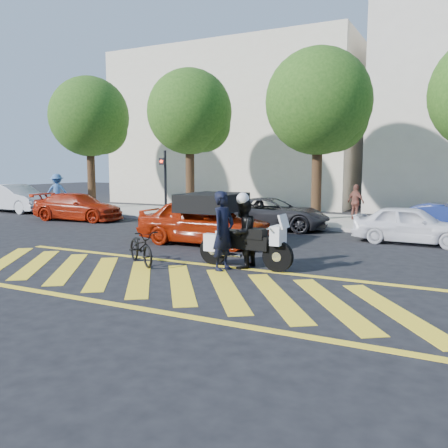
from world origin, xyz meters
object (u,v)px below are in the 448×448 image
at_px(police_motorcycle, 243,244).
at_px(parked_left, 78,207).
at_px(bicycle, 141,247).
at_px(parked_right, 446,222).
at_px(officer_bike, 223,231).
at_px(parked_mid_right, 411,225).
at_px(parked_far_left, 16,198).
at_px(officer_moto, 243,233).
at_px(parked_mid_left, 272,214).
at_px(red_convertible, 204,221).

bearing_deg(police_motorcycle, parked_left, 154.56).
relative_size(bicycle, parked_right, 0.46).
bearing_deg(parked_right, officer_bike, 149.49).
bearing_deg(parked_mid_right, parked_far_left, 88.90).
bearing_deg(bicycle, parked_far_left, 95.94).
distance_m(officer_bike, parked_right, 8.94).
distance_m(officer_moto, parked_right, 8.40).
height_order(parked_far_left, parked_mid_left, parked_far_left).
xyz_separation_m(police_motorcycle, parked_right, (4.30, 7.20, -0.00)).
bearing_deg(bicycle, parked_mid_right, -6.70).
bearing_deg(parked_right, parked_mid_right, 145.32).
height_order(officer_bike, parked_far_left, officer_bike).
relative_size(red_convertible, parked_mid_right, 1.21).
bearing_deg(parked_mid_left, red_convertible, 164.02).
distance_m(officer_moto, parked_mid_left, 7.22).
bearing_deg(parked_far_left, parked_right, -86.77).
height_order(police_motorcycle, officer_moto, officer_moto).
bearing_deg(parked_far_left, parked_mid_left, -87.73).
height_order(bicycle, parked_right, parked_right).
bearing_deg(officer_bike, red_convertible, 44.17).
bearing_deg(officer_bike, parked_mid_right, -22.66).
relative_size(police_motorcycle, parked_far_left, 0.56).
height_order(bicycle, red_convertible, red_convertible).
bearing_deg(officer_bike, bicycle, 106.35).
height_order(officer_moto, red_convertible, officer_moto).
bearing_deg(officer_moto, red_convertible, -133.21).
bearing_deg(police_motorcycle, officer_moto, -172.45).
bearing_deg(parked_mid_left, parked_far_left, 81.34).
height_order(police_motorcycle, red_convertible, red_convertible).
bearing_deg(red_convertible, police_motorcycle, -135.45).
xyz_separation_m(officer_bike, police_motorcycle, (0.33, 0.43, -0.36)).
xyz_separation_m(officer_bike, parked_far_left, (-16.60, 7.63, -0.21)).
xyz_separation_m(officer_moto, parked_right, (4.32, 7.20, -0.26)).
height_order(officer_moto, parked_mid_right, officer_moto).
bearing_deg(parked_left, officer_bike, -127.07).
bearing_deg(police_motorcycle, red_convertible, 136.99).
bearing_deg(parked_right, parked_mid_left, 93.03).
relative_size(red_convertible, parked_right, 1.19).
relative_size(parked_far_left, parked_right, 1.24).
xyz_separation_m(bicycle, parked_far_left, (-14.39, 7.97, 0.31)).
xyz_separation_m(parked_far_left, parked_mid_right, (20.23, -1.40, -0.13)).
xyz_separation_m(bicycle, parked_mid_right, (5.84, 6.57, 0.17)).
relative_size(officer_moto, parked_left, 0.40).
xyz_separation_m(officer_bike, red_convertible, (-2.26, 3.05, -0.22)).
xyz_separation_m(police_motorcycle, red_convertible, (-2.59, 2.62, 0.14)).
xyz_separation_m(officer_moto, parked_left, (-11.04, 5.80, -0.24)).
xyz_separation_m(parked_left, parked_mid_left, (9.10, 1.15, 0.00)).
bearing_deg(police_motorcycle, bicycle, -160.81).
relative_size(officer_moto, parked_right, 0.47).
bearing_deg(parked_far_left, red_convertible, -104.50).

